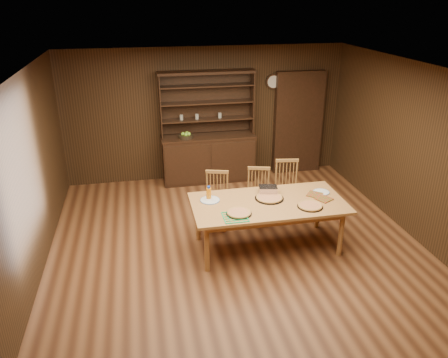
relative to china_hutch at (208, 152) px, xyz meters
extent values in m
plane|color=brown|center=(0.00, -2.75, -0.60)|extent=(6.00, 6.00, 0.00)
plane|color=white|center=(0.00, -2.75, 2.00)|extent=(6.00, 6.00, 0.00)
plane|color=#3A2412|center=(0.00, 0.25, 0.70)|extent=(5.50, 0.00, 5.50)
plane|color=#3A2412|center=(0.00, -5.75, 0.70)|extent=(5.50, 0.00, 5.50)
plane|color=#3A2412|center=(-2.75, -2.75, 0.70)|extent=(0.00, 6.00, 6.00)
plane|color=#3A2412|center=(2.75, -2.75, 0.70)|extent=(0.00, 6.00, 6.00)
cube|color=#321B10|center=(0.00, -0.01, -0.15)|extent=(1.80, 0.50, 0.90)
cube|color=#321B10|center=(0.00, -0.01, 0.32)|extent=(1.84, 0.52, 0.04)
cube|color=#321B10|center=(0.00, 0.22, 0.95)|extent=(1.80, 0.02, 1.20)
cube|color=#321B10|center=(-0.89, 0.07, 0.95)|extent=(0.02, 0.32, 1.20)
cube|color=#321B10|center=(0.89, 0.07, 0.95)|extent=(0.02, 0.32, 1.20)
cube|color=#321B10|center=(0.00, 0.07, 1.55)|extent=(1.84, 0.34, 0.05)
cylinder|color=gray|center=(-0.50, 0.07, 0.72)|extent=(0.07, 0.07, 0.10)
cylinder|color=gray|center=(-0.20, 0.07, 0.72)|extent=(0.07, 0.07, 0.10)
cube|color=#321B10|center=(1.90, 0.15, 0.45)|extent=(1.00, 0.18, 2.10)
cylinder|color=#321B10|center=(1.35, 0.21, 1.30)|extent=(0.30, 0.04, 0.30)
cylinder|color=beige|center=(1.35, 0.18, 1.30)|extent=(0.24, 0.01, 0.24)
cube|color=#A9763B|center=(0.43, -2.69, 0.13)|extent=(2.20, 1.10, 0.04)
cylinder|color=#A9763B|center=(-0.54, -3.11, -0.24)|extent=(0.07, 0.07, 0.71)
cylinder|color=#A9763B|center=(-0.54, -2.27, -0.24)|extent=(0.07, 0.07, 0.71)
cylinder|color=#A9763B|center=(1.39, -3.11, -0.24)|extent=(0.07, 0.07, 0.71)
cylinder|color=#A9763B|center=(1.39, -2.27, -0.24)|extent=(0.07, 0.07, 0.71)
cube|color=#A57038|center=(-0.20, -1.95, -0.21)|extent=(0.47, 0.46, 0.04)
cylinder|color=#A57038|center=(-0.38, -2.04, -0.41)|extent=(0.03, 0.03, 0.37)
cylinder|color=#A57038|center=(-0.30, -1.78, -0.41)|extent=(0.03, 0.03, 0.37)
cylinder|color=#A57038|center=(-0.10, -2.13, -0.41)|extent=(0.03, 0.03, 0.37)
cylinder|color=#A57038|center=(-0.02, -1.86, -0.41)|extent=(0.03, 0.03, 0.37)
cube|color=#A57038|center=(-0.16, -1.81, 0.31)|extent=(0.36, 0.14, 0.05)
cube|color=#A57038|center=(0.50, -1.93, -0.21)|extent=(0.46, 0.45, 0.04)
cylinder|color=#A57038|center=(0.32, -2.03, -0.41)|extent=(0.03, 0.03, 0.37)
cylinder|color=#A57038|center=(0.39, -1.77, -0.41)|extent=(0.03, 0.03, 0.37)
cylinder|color=#A57038|center=(0.60, -2.10, -0.41)|extent=(0.03, 0.03, 0.37)
cylinder|color=#A57038|center=(0.67, -1.84, -0.41)|extent=(0.03, 0.03, 0.37)
cube|color=#A57038|center=(0.54, -1.79, 0.31)|extent=(0.36, 0.13, 0.05)
cube|color=#A57038|center=(1.02, -1.84, -0.18)|extent=(0.46, 0.44, 0.04)
cylinder|color=#A57038|center=(0.85, -1.96, -0.40)|extent=(0.03, 0.03, 0.39)
cylinder|color=#A57038|center=(0.89, -1.67, -0.40)|extent=(0.03, 0.03, 0.39)
cylinder|color=#A57038|center=(1.15, -2.00, -0.40)|extent=(0.03, 0.03, 0.39)
cylinder|color=#A57038|center=(1.20, -1.72, -0.40)|extent=(0.03, 0.03, 0.39)
cube|color=#A57038|center=(1.05, -1.68, 0.37)|extent=(0.39, 0.09, 0.05)
cylinder|color=black|center=(-0.07, -2.97, 0.16)|extent=(0.35, 0.35, 0.01)
cylinder|color=tan|center=(-0.07, -2.97, 0.17)|extent=(0.32, 0.32, 0.02)
torus|color=#D89A4D|center=(-0.07, -2.97, 0.17)|extent=(0.33, 0.33, 0.03)
cylinder|color=black|center=(0.96, -2.96, 0.16)|extent=(0.36, 0.36, 0.01)
cylinder|color=tan|center=(0.96, -2.96, 0.17)|extent=(0.33, 0.33, 0.02)
torus|color=#D89A4D|center=(0.96, -2.96, 0.17)|extent=(0.34, 0.34, 0.03)
cylinder|color=black|center=(0.47, -2.59, 0.16)|extent=(0.42, 0.42, 0.01)
cylinder|color=tan|center=(0.47, -2.59, 0.17)|extent=(0.38, 0.38, 0.02)
torus|color=#D89A4D|center=(0.47, -2.59, 0.17)|extent=(0.39, 0.39, 0.03)
cylinder|color=silver|center=(-0.39, -2.48, 0.16)|extent=(0.28, 0.28, 0.01)
torus|color=#3866AA|center=(-0.39, -2.48, 0.16)|extent=(0.29, 0.29, 0.01)
cylinder|color=silver|center=(1.30, -2.54, 0.16)|extent=(0.24, 0.24, 0.01)
torus|color=#3866AA|center=(1.30, -2.54, 0.16)|extent=(0.25, 0.25, 0.01)
cube|color=silver|center=(0.51, -2.40, 0.21)|extent=(0.30, 0.24, 0.11)
cylinder|color=orange|center=(-0.39, -2.43, 0.24)|extent=(0.07, 0.07, 0.17)
cylinder|color=#13309E|center=(-0.39, -2.43, 0.34)|extent=(0.04, 0.04, 0.03)
cube|color=red|center=(1.24, -2.77, 0.16)|extent=(0.28, 0.28, 0.02)
cube|color=red|center=(1.17, -2.60, 0.16)|extent=(0.29, 0.29, 0.02)
cylinder|color=black|center=(-0.44, -0.06, 0.37)|extent=(0.29, 0.29, 0.06)
sphere|color=#93D539|center=(-0.49, -0.06, 0.42)|extent=(0.08, 0.08, 0.08)
sphere|color=#93D539|center=(-0.41, -0.03, 0.42)|extent=(0.08, 0.08, 0.08)
sphere|color=#93D539|center=(-0.44, -0.11, 0.42)|extent=(0.08, 0.08, 0.08)
sphere|color=#93D539|center=(-0.38, -0.08, 0.42)|extent=(0.08, 0.08, 0.08)
camera|label=1|loc=(-1.31, -8.07, 2.93)|focal=35.00mm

